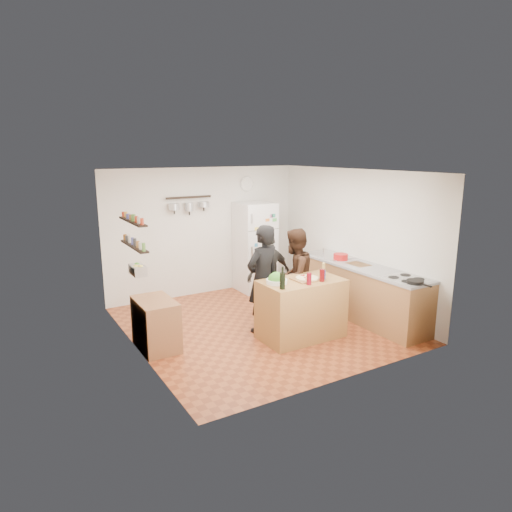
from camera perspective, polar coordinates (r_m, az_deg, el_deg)
room_shell at (r=7.57m, az=-1.11°, el=1.16°), size 4.20×4.20×4.20m
prep_island at (r=7.03m, az=5.67°, el=-6.59°), size 1.25×0.72×0.91m
pizza_board at (r=6.91m, az=6.39°, el=-2.89°), size 0.42×0.34×0.02m
pizza at (r=6.91m, az=6.40°, el=-2.74°), size 0.34×0.34×0.02m
salad_bowl at (r=6.69m, az=2.60°, el=-3.19°), size 0.31×0.31×0.06m
wine_bottle at (r=6.40m, az=3.33°, el=-3.13°), size 0.08×0.08×0.23m
wine_glass_near at (r=6.65m, az=6.65°, el=-2.85°), size 0.07×0.07×0.18m
wine_glass_far at (r=6.84m, az=8.25°, el=-2.40°), size 0.08×0.08×0.19m
pepper_mill at (r=7.17m, az=8.44°, el=-1.77°), size 0.05×0.05×0.17m
salt_canister at (r=6.95m, az=8.35°, el=-2.35°), size 0.08×0.08×0.14m
person_left at (r=7.12m, az=0.87°, el=-2.89°), size 0.70×0.53×1.71m
person_center at (r=7.51m, az=4.81°, el=-2.56°), size 0.95×0.86×1.59m
person_back at (r=7.77m, az=1.60°, el=-2.37°), size 0.91×0.45×1.49m
counter_run at (r=8.03m, az=12.95°, el=-4.38°), size 0.63×2.63×0.90m
stove_top at (r=7.28m, az=18.26°, el=-2.75°), size 0.60×0.62×0.02m
skillet at (r=7.04m, az=19.26°, el=-3.07°), size 0.25×0.25×0.05m
sink at (r=8.52m, az=9.20°, el=0.03°), size 0.50×0.80×0.03m
cutting_board at (r=7.97m, az=12.68°, el=-1.06°), size 0.30×0.40×0.02m
red_bowl at (r=8.21m, az=10.54°, el=-0.10°), size 0.26×0.26×0.11m
fridge at (r=9.26m, az=-0.13°, el=1.15°), size 0.70×0.68×1.80m
wall_clock at (r=9.37m, az=-1.17°, el=9.01°), size 0.30×0.03×0.30m
spice_shelf_lower at (r=6.62m, az=-14.99°, el=1.20°), size 0.12×1.00×0.02m
spice_shelf_upper at (r=6.56m, az=-15.17°, el=4.19°), size 0.12×1.00×0.02m
produce_basket at (r=6.71m, az=-14.57°, el=-1.70°), size 0.18×0.35×0.14m
side_table at (r=6.81m, az=-12.40°, el=-8.31°), size 0.50×0.80×0.73m
pot_rack at (r=8.75m, az=-8.40°, el=7.28°), size 0.90×0.04×0.04m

